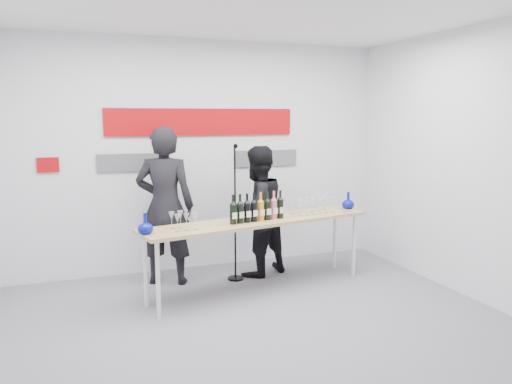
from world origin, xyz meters
The scene contains 12 objects.
ground centered at (0.00, 0.00, 0.00)m, with size 5.00×5.00×0.00m, color slate.
back_wall centered at (0.00, 2.00, 1.50)m, with size 5.00×0.04×3.00m, color silver.
signage centered at (-0.06, 1.97, 1.81)m, with size 3.38×0.02×0.79m.
tasting_table centered at (0.36, 0.85, 0.78)m, with size 2.86×1.08×0.84m.
wine_bottles centered at (0.32, 0.78, 1.01)m, with size 0.71×0.21×0.33m.
decanter_left centered at (-0.97, 0.59, 0.95)m, with size 0.16×0.16×0.21m, color navy, non-canonical shape.
decanter_right centered at (1.70, 1.10, 0.95)m, with size 0.16×0.16×0.21m, color navy, non-canonical shape.
glasses_left centered at (-0.58, 0.65, 0.93)m, with size 0.29×0.24×0.18m.
glasses_right centered at (1.13, 0.99, 0.93)m, with size 0.59×0.32×0.18m.
presenter_left centered at (-0.61, 1.47, 0.96)m, with size 0.70×0.46×1.92m, color black.
presenter_right centered at (0.55, 1.40, 0.83)m, with size 0.81×0.63×1.66m, color black.
mic_stand centered at (0.22, 1.29, 0.52)m, with size 0.20×0.20×1.70m.
Camera 1 is at (-1.65, -4.43, 2.02)m, focal length 35.00 mm.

